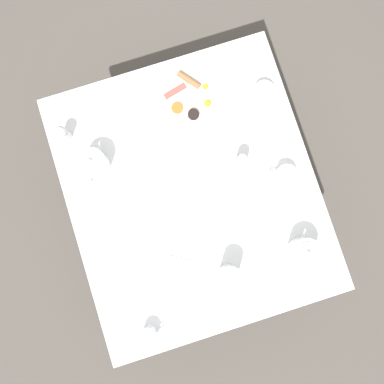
{
  "coord_description": "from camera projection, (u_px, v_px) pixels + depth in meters",
  "views": [
    {
      "loc": [
        -0.04,
        -0.14,
        2.32
      ],
      "look_at": [
        0.0,
        0.0,
        0.75
      ],
      "focal_mm": 35.0,
      "sensor_mm": 36.0,
      "label": 1
    }
  ],
  "objects": [
    {
      "name": "ground_plane",
      "position": [
        192.0,
        203.0,
        2.32
      ],
      "size": [
        8.0,
        8.0,
        0.0
      ],
      "primitive_type": "plane",
      "color": "#4C4742"
    },
    {
      "name": "table",
      "position": [
        192.0,
        194.0,
        1.65
      ],
      "size": [
        1.05,
        1.18,
        0.73
      ],
      "color": "silver",
      "rests_on": "ground_plane"
    },
    {
      "name": "breakfast_plate",
      "position": [
        192.0,
        98.0,
        1.62
      ],
      "size": [
        0.29,
        0.29,
        0.04
      ],
      "color": "white",
      "rests_on": "table"
    },
    {
      "name": "teapot_near",
      "position": [
        304.0,
        252.0,
        1.51
      ],
      "size": [
        0.12,
        0.2,
        0.13
      ],
      "rotation": [
        0.0,
        0.0,
        1.23
      ],
      "color": "white",
      "rests_on": "table"
    },
    {
      "name": "teapot_far",
      "position": [
        94.0,
        164.0,
        1.54
      ],
      "size": [
        0.13,
        0.18,
        0.13
      ],
      "rotation": [
        0.0,
        0.0,
        0.97
      ],
      "color": "white",
      "rests_on": "table"
    },
    {
      "name": "teacup_with_saucer_left",
      "position": [
        263.0,
        93.0,
        1.6
      ],
      "size": [
        0.13,
        0.13,
        0.06
      ],
      "color": "white",
      "rests_on": "table"
    },
    {
      "name": "teacup_with_saucer_right",
      "position": [
        285.0,
        175.0,
        1.57
      ],
      "size": [
        0.13,
        0.13,
        0.06
      ],
      "color": "white",
      "rests_on": "table"
    },
    {
      "name": "water_glass_tall",
      "position": [
        229.0,
        275.0,
        1.49
      ],
      "size": [
        0.08,
        0.08,
        0.13
      ],
      "color": "white",
      "rests_on": "table"
    },
    {
      "name": "creamer_jug",
      "position": [
        150.0,
        335.0,
        1.5
      ],
      "size": [
        0.09,
        0.06,
        0.06
      ],
      "color": "white",
      "rests_on": "table"
    },
    {
      "name": "pepper_grinder",
      "position": [
        63.0,
        133.0,
        1.56
      ],
      "size": [
        0.05,
        0.05,
        0.11
      ],
      "color": "#BCBCC1",
      "rests_on": "table"
    },
    {
      "name": "salt_grinder",
      "position": [
        242.0,
        160.0,
        1.55
      ],
      "size": [
        0.05,
        0.05,
        0.11
      ],
      "color": "#BCBCC1",
      "rests_on": "table"
    },
    {
      "name": "napkin_folded",
      "position": [
        174.0,
        274.0,
        1.55
      ],
      "size": [
        0.16,
        0.17,
        0.01
      ],
      "rotation": [
        0.0,
        0.0,
        4.17
      ],
      "color": "white",
      "rests_on": "table"
    },
    {
      "name": "fork_by_plate",
      "position": [
        222.0,
        205.0,
        1.58
      ],
      "size": [
        0.02,
        0.16,
        0.0
      ],
      "rotation": [
        0.0,
        0.0,
        3.08
      ],
      "color": "silver",
      "rests_on": "table"
    },
    {
      "name": "knife_by_plate",
      "position": [
        117.0,
        235.0,
        1.57
      ],
      "size": [
        0.17,
        0.14,
        0.0
      ],
      "rotation": [
        0.0,
        0.0,
        4.05
      ],
      "color": "silver",
      "rests_on": "table"
    },
    {
      "name": "spoon_for_tea",
      "position": [
        113.0,
        101.0,
        1.62
      ],
      "size": [
        0.14,
        0.04,
        0.0
      ],
      "rotation": [
        0.0,
        0.0,
        1.75
      ],
      "color": "silver",
      "rests_on": "table"
    },
    {
      "name": "fork_spare",
      "position": [
        149.0,
        163.0,
        1.6
      ],
      "size": [
        0.16,
        0.05,
        0.0
      ],
      "rotation": [
        0.0,
        0.0,
        1.77
      ],
      "color": "silver",
      "rests_on": "table"
    }
  ]
}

